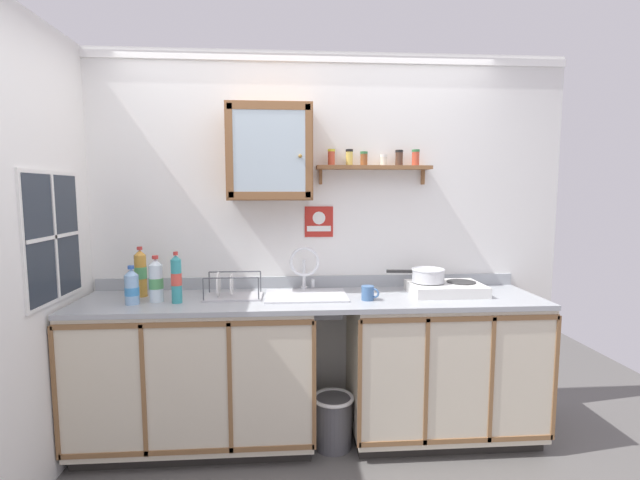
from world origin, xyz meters
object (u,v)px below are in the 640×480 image
mug (368,293)px  wall_cabinet (270,153)px  bottle_water_clear_1 (156,281)px  bottle_juice_amber_0 (141,273)px  bottle_detergent_teal_3 (176,279)px  trash_bin (333,420)px  dish_rack (231,293)px  warning_sign (319,222)px  sink (306,297)px  saucepan (428,275)px  bottle_water_blue_2 (132,287)px  hot_plate_stove (446,288)px

mug → wall_cabinet: wall_cabinet is taller
bottle_water_clear_1 → bottle_juice_amber_0: bearing=133.4°
bottle_detergent_teal_3 → trash_bin: size_ratio=0.92×
dish_rack → mug: dish_rack is taller
dish_rack → warning_sign: (0.57, 0.27, 0.42)m
bottle_juice_amber_0 → bottle_water_clear_1: size_ratio=1.13×
sink → bottle_detergent_teal_3: size_ratio=1.66×
bottle_juice_amber_0 → mug: size_ratio=3.04×
sink → bottle_detergent_teal_3: bearing=-171.0°
saucepan → bottle_juice_amber_0: size_ratio=1.19×
sink → bottle_detergent_teal_3: (-0.78, -0.12, 0.15)m
sink → trash_bin: sink is taller
bottle_water_blue_2 → wall_cabinet: size_ratio=0.38×
bottle_juice_amber_0 → warning_sign: bearing=9.7°
bottle_water_blue_2 → wall_cabinet: wall_cabinet is taller
sink → mug: bearing=-20.3°
bottle_water_clear_1 → bottle_water_blue_2: bottle_water_clear_1 is taller
wall_cabinet → trash_bin: (0.39, -0.26, -1.68)m
hot_plate_stove → trash_bin: hot_plate_stove is taller
bottle_detergent_teal_3 → mug: bottle_detergent_teal_3 is taller
bottle_juice_amber_0 → wall_cabinet: size_ratio=0.53×
saucepan → dish_rack: 1.27m
bottle_juice_amber_0 → bottle_water_clear_1: bearing=-46.6°
sink → hot_plate_stove: 0.91m
bottle_detergent_teal_3 → bottle_juice_amber_0: bearing=145.4°
bottle_detergent_teal_3 → warning_sign: 1.01m
mug → trash_bin: mug is taller
dish_rack → wall_cabinet: (0.25, 0.14, 0.88)m
wall_cabinet → warning_sign: size_ratio=2.89×
hot_plate_stove → dish_rack: bearing=-179.5°
sink → bottle_water_clear_1: 0.92m
bottle_water_blue_2 → bottle_detergent_teal_3: 0.26m
hot_plate_stove → warning_sign: 0.95m
dish_rack → warning_sign: size_ratio=1.72×
bottle_water_blue_2 → mug: 1.41m
bottle_water_blue_2 → dish_rack: size_ratio=0.64×
saucepan → dish_rack: dish_rack is taller
bottle_water_clear_1 → mug: 1.29m
wall_cabinet → sink: bearing=-29.6°
bottle_water_clear_1 → bottle_detergent_teal_3: bottle_detergent_teal_3 is taller
sink → warning_sign: bearing=68.4°
hot_plate_stove → wall_cabinet: bearing=173.4°
bottle_juice_amber_0 → warning_sign: size_ratio=1.52×
bottle_juice_amber_0 → dish_rack: bearing=-7.6°
dish_rack → trash_bin: (0.63, -0.12, -0.80)m
bottle_water_clear_1 → trash_bin: (1.07, -0.05, -0.90)m
warning_sign → saucepan: bearing=-18.7°
sink → dish_rack: sink is taller
sink → bottle_detergent_teal_3: bottle_detergent_teal_3 is taller
bottle_water_clear_1 → warning_sign: bearing=18.5°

